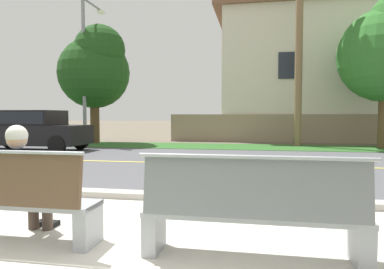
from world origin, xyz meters
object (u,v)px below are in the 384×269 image
object	(u,v)px
bench_left	(1,200)
car_black_near	(31,128)
seated_person_blue	(24,178)
streetlamp	(86,60)
shade_tree_far_left	(96,68)
bench_right	(252,212)

from	to	relation	value
bench_left	car_black_near	bearing A→B (deg)	123.74
seated_person_blue	streetlamp	xyz separation A→B (m)	(-5.09, 11.34, 3.19)
shade_tree_far_left	seated_person_blue	bearing A→B (deg)	-67.51
car_black_near	shade_tree_far_left	xyz separation A→B (m)	(0.90, 3.68, 2.77)
car_black_near	shade_tree_far_left	bearing A→B (deg)	76.25
bench_left	shade_tree_far_left	world-z (taller)	shade_tree_far_left
bench_left	bench_right	world-z (taller)	same
car_black_near	shade_tree_far_left	world-z (taller)	shade_tree_far_left
seated_person_blue	car_black_near	xyz separation A→B (m)	(-5.95, 8.51, 0.18)
shade_tree_far_left	bench_left	bearing A→B (deg)	-68.39
bench_right	seated_person_blue	size ratio (longest dim) A/B	1.64
bench_right	streetlamp	size ratio (longest dim) A/B	0.30
bench_left	streetlamp	bearing A→B (deg)	113.22
car_black_near	shade_tree_far_left	distance (m)	4.70
bench_left	car_black_near	distance (m)	10.45
seated_person_blue	streetlamp	world-z (taller)	streetlamp
seated_person_blue	shade_tree_far_left	xyz separation A→B (m)	(-5.05, 12.19, 2.95)
bench_left	streetlamp	distance (m)	12.98
bench_left	seated_person_blue	world-z (taller)	seated_person_blue
seated_person_blue	car_black_near	world-z (taller)	car_black_near
seated_person_blue	streetlamp	distance (m)	12.83
bench_left	shade_tree_far_left	size ratio (longest dim) A/B	0.37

